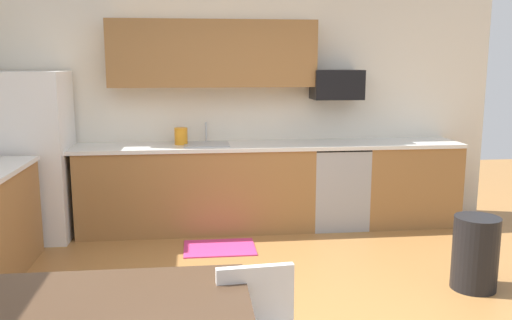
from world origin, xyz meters
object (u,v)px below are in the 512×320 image
oven_range (336,185)px  kettle (181,137)px  refrigerator (31,156)px  microwave (337,85)px  trash_bin (475,253)px

oven_range → kettle: (-1.71, 0.05, 0.56)m
kettle → refrigerator: bearing=-175.1°
microwave → trash_bin: microwave is taller
refrigerator → microwave: bearing=3.2°
trash_bin → kettle: 3.12m
refrigerator → kettle: size_ratio=8.61×
trash_bin → kettle: bearing=141.6°
microwave → kettle: bearing=-178.3°
refrigerator → oven_range: refrigerator is taller
refrigerator → oven_range: bearing=1.4°
refrigerator → kettle: bearing=4.9°
oven_range → kettle: bearing=178.3°
microwave → trash_bin: 2.41m
refrigerator → microwave: (3.23, 0.18, 0.71)m
refrigerator → microwave: size_ratio=3.19×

